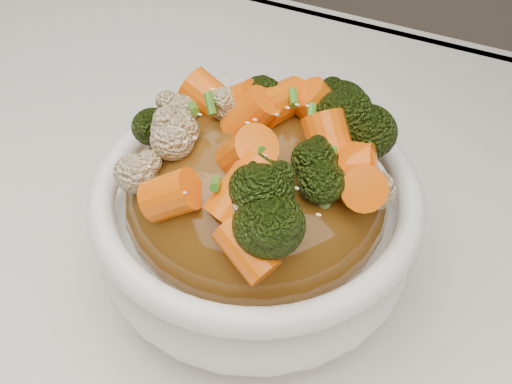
% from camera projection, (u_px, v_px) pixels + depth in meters
% --- Properties ---
extents(tablecloth, '(1.20, 0.80, 0.04)m').
position_uv_depth(tablecloth, '(162.00, 319.00, 0.40)').
color(tablecloth, silver).
rests_on(tablecloth, dining_table).
extents(bowl, '(0.25, 0.25, 0.08)m').
position_uv_depth(bowl, '(256.00, 225.00, 0.38)').
color(bowl, white).
rests_on(bowl, tablecloth).
extents(sauce_base, '(0.20, 0.20, 0.09)m').
position_uv_depth(sauce_base, '(256.00, 195.00, 0.37)').
color(sauce_base, '#5D370F').
rests_on(sauce_base, bowl).
extents(carrots, '(0.20, 0.20, 0.05)m').
position_uv_depth(carrots, '(256.00, 120.00, 0.32)').
color(carrots, '#FF6708').
rests_on(carrots, sauce_base).
extents(broccoli, '(0.20, 0.20, 0.04)m').
position_uv_depth(broccoli, '(256.00, 122.00, 0.32)').
color(broccoli, black).
rests_on(broccoli, sauce_base).
extents(cauliflower, '(0.20, 0.20, 0.03)m').
position_uv_depth(cauliflower, '(256.00, 124.00, 0.33)').
color(cauliflower, beige).
rests_on(cauliflower, sauce_base).
extents(scallions, '(0.15, 0.15, 0.02)m').
position_uv_depth(scallions, '(256.00, 119.00, 0.32)').
color(scallions, '#3B781B').
rests_on(scallions, sauce_base).
extents(sesame_seeds, '(0.18, 0.18, 0.01)m').
position_uv_depth(sesame_seeds, '(256.00, 119.00, 0.32)').
color(sesame_seeds, beige).
rests_on(sesame_seeds, sauce_base).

